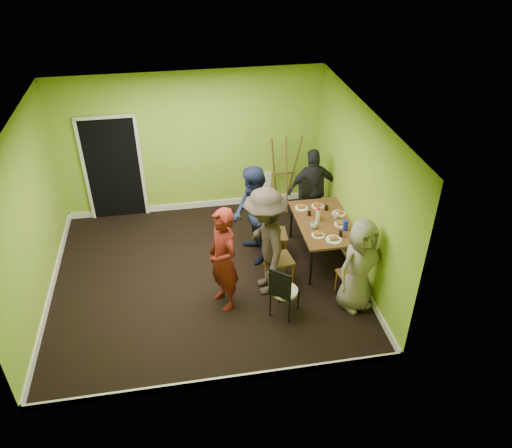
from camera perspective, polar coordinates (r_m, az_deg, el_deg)
The scene contains 28 objects.
ground at distance 8.46m, azimuth -5.71°, elevation -5.95°, with size 5.00×5.00×0.00m, color black.
room_walls at distance 7.91m, azimuth -6.30°, elevation -0.25°, with size 5.04×4.54×2.82m.
dining_table at distance 8.51m, azimuth 7.77°, elevation -0.02°, with size 0.90×1.50×0.75m.
chair_left_far at distance 8.49m, azimuth 1.50°, elevation -0.68°, with size 0.47×0.46×1.05m.
chair_left_near at distance 7.96m, azimuth 2.17°, elevation -3.65°, with size 0.46×0.46×0.98m.
chair_back_end at distance 9.23m, azimuth 6.44°, elevation 3.52°, with size 0.54×0.60×1.09m.
chair_front_end at distance 7.84m, azimuth 11.09°, elevation -5.54°, with size 0.42×0.42×0.89m.
chair_bentwood at distance 7.41m, azimuth 3.11°, elevation -7.51°, with size 0.49×0.50×0.91m.
easel at distance 9.92m, azimuth 3.31°, elevation 5.97°, with size 0.63×0.59×1.56m.
plate_near_left at distance 8.80m, azimuth 5.22°, elevation 1.84°, with size 0.23×0.23×0.01m, color white.
plate_near_right at distance 8.12m, azimuth 7.11°, elevation -1.30°, with size 0.21×0.21×0.01m, color white.
plate_far_back at distance 8.88m, azimuth 7.05°, elevation 2.06°, with size 0.22×0.22×0.01m, color white.
plate_far_front at distance 8.05m, azimuth 8.87°, elevation -1.78°, with size 0.26×0.26×0.01m, color white.
plate_wall_back at distance 8.72m, azimuth 9.46°, elevation 1.19°, with size 0.24×0.24×0.01m, color white.
plate_wall_front at distance 8.44m, azimuth 9.66°, elevation -0.04°, with size 0.22×0.22×0.01m, color white.
thermos at distance 8.41m, azimuth 7.10°, elevation 0.98°, with size 0.07×0.07×0.24m, color white.
blue_bottle at distance 8.27m, azimuth 10.18°, elevation -0.15°, with size 0.08×0.08×0.18m, color #1825B4.
orange_bottle at distance 8.53m, azimuth 7.23°, elevation 0.84°, with size 0.04×0.04×0.08m, color orange.
glass_mid at distance 8.59m, azimuth 6.11°, elevation 1.21°, with size 0.06×0.06×0.08m, color black.
glass_back at distance 8.78m, azimuth 8.04°, elevation 1.85°, with size 0.06×0.06×0.09m, color black.
glass_front at distance 8.13m, azimuth 9.64°, elevation -1.11°, with size 0.06×0.06×0.10m, color black.
cup_a at distance 8.28m, azimuth 6.62°, elevation -0.16°, with size 0.12×0.12×0.09m, color white.
cup_b at distance 8.58m, azimuth 9.11°, elevation 0.93°, with size 0.10×0.10×0.09m, color white.
person_standing at distance 7.40m, azimuth -3.77°, elevation -4.10°, with size 0.62×0.41×1.71m, color #5F1610.
person_left_far at distance 8.33m, azimuth -0.29°, elevation 0.95°, with size 0.85×0.66×1.74m, color #161E39.
person_left_near at distance 7.63m, azimuth 1.08°, elevation -2.11°, with size 1.18×0.68×1.83m, color #312720.
person_back_end at distance 9.32m, azimuth 6.47°, elevation 4.00°, with size 0.93×0.39×1.59m, color black.
person_front_end at distance 7.56m, azimuth 11.75°, elevation -4.69°, with size 0.75×0.49×1.54m, color gray.
Camera 1 is at (-0.29, -6.54, 5.37)m, focal length 35.00 mm.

